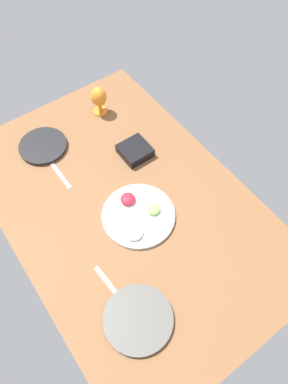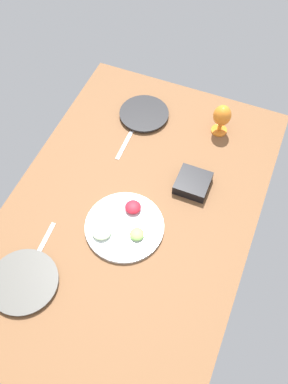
{
  "view_description": "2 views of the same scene",
  "coord_description": "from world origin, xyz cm",
  "px_view_note": "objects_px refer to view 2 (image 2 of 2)",
  "views": [
    {
      "loc": [
        -73.21,
        42.5,
        142.08
      ],
      "look_at": [
        -3.46,
        -7.9,
        7.61
      ],
      "focal_mm": 33.43,
      "sensor_mm": 36.0,
      "label": 1
    },
    {
      "loc": [
        -85.34,
        -41.0,
        159.58
      ],
      "look_at": [
        6.27,
        -3.76,
        7.61
      ],
      "focal_mm": 40.54,
      "sensor_mm": 36.0,
      "label": 2
    }
  ],
  "objects_px": {
    "dinner_plate_left": "(24,282)",
    "dinner_plate_right": "(144,114)",
    "hurricane_glass_orange": "(222,117)",
    "fruit_platter": "(124,226)",
    "square_bowl_black": "(193,183)"
  },
  "relations": [
    {
      "from": "dinner_plate_left",
      "to": "dinner_plate_right",
      "type": "distance_m",
      "value": 0.99
    },
    {
      "from": "hurricane_glass_orange",
      "to": "fruit_platter",
      "type": "bearing_deg",
      "value": 162.03
    },
    {
      "from": "dinner_plate_left",
      "to": "fruit_platter",
      "type": "distance_m",
      "value": 0.45
    },
    {
      "from": "dinner_plate_right",
      "to": "dinner_plate_left",
      "type": "bearing_deg",
      "value": 174.12
    },
    {
      "from": "hurricane_glass_orange",
      "to": "square_bowl_black",
      "type": "xyz_separation_m",
      "value": [
        -0.35,
        0.02,
        -0.07
      ]
    },
    {
      "from": "hurricane_glass_orange",
      "to": "square_bowl_black",
      "type": "relative_size",
      "value": 1.15
    },
    {
      "from": "fruit_platter",
      "to": "square_bowl_black",
      "type": "distance_m",
      "value": 0.36
    },
    {
      "from": "dinner_plate_left",
      "to": "fruit_platter",
      "type": "relative_size",
      "value": 0.82
    },
    {
      "from": "dinner_plate_right",
      "to": "fruit_platter",
      "type": "bearing_deg",
      "value": -165.45
    },
    {
      "from": "dinner_plate_right",
      "to": "hurricane_glass_orange",
      "type": "distance_m",
      "value": 0.39
    },
    {
      "from": "fruit_platter",
      "to": "hurricane_glass_orange",
      "type": "relative_size",
      "value": 2.01
    },
    {
      "from": "fruit_platter",
      "to": "hurricane_glass_orange",
      "type": "xyz_separation_m",
      "value": [
        0.66,
        -0.21,
        0.09
      ]
    },
    {
      "from": "dinner_plate_right",
      "to": "square_bowl_black",
      "type": "bearing_deg",
      "value": -130.94
    },
    {
      "from": "hurricane_glass_orange",
      "to": "dinner_plate_left",
      "type": "bearing_deg",
      "value": 155.19
    },
    {
      "from": "dinner_plate_left",
      "to": "dinner_plate_right",
      "type": "xyz_separation_m",
      "value": [
        0.98,
        -0.1,
        0.0
      ]
    }
  ]
}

